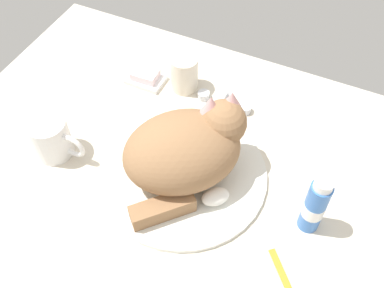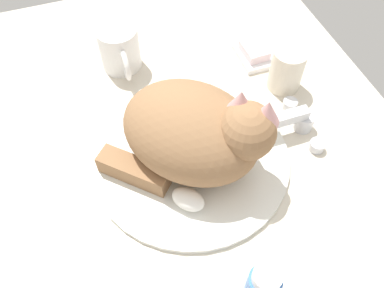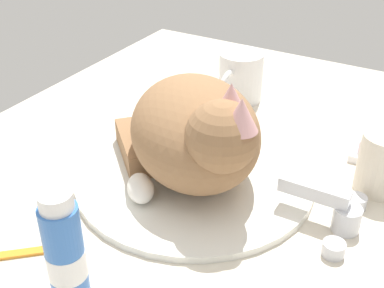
% 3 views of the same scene
% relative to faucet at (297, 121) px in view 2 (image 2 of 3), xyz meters
% --- Properties ---
extents(ground_plane, '(1.10, 0.83, 0.03)m').
position_rel_faucet_xyz_m(ground_plane, '(0.00, -0.21, -0.04)').
color(ground_plane, beige).
extents(sink_basin, '(0.35, 0.35, 0.01)m').
position_rel_faucet_xyz_m(sink_basin, '(0.00, -0.21, -0.02)').
color(sink_basin, silver).
rests_on(sink_basin, ground_plane).
extents(faucet, '(0.13, 0.11, 0.05)m').
position_rel_faucet_xyz_m(faucet, '(0.00, 0.00, 0.00)').
color(faucet, silver).
rests_on(faucet, ground_plane).
extents(cat, '(0.29, 0.30, 0.17)m').
position_rel_faucet_xyz_m(cat, '(0.01, -0.20, 0.06)').
color(cat, '#936B47').
rests_on(cat, sink_basin).
extents(coffee_mug, '(0.13, 0.08, 0.09)m').
position_rel_faucet_xyz_m(coffee_mug, '(-0.27, -0.27, 0.02)').
color(coffee_mug, white).
rests_on(coffee_mug, ground_plane).
extents(rinse_cup, '(0.07, 0.07, 0.09)m').
position_rel_faucet_xyz_m(rinse_cup, '(-0.11, 0.03, 0.02)').
color(rinse_cup, silver).
rests_on(rinse_cup, ground_plane).
extents(soap_dish, '(0.09, 0.06, 0.01)m').
position_rel_faucet_xyz_m(soap_dish, '(-0.20, 0.01, -0.02)').
color(soap_dish, white).
rests_on(soap_dish, ground_plane).
extents(soap_bar, '(0.06, 0.05, 0.02)m').
position_rel_faucet_xyz_m(soap_bar, '(-0.20, 0.01, -0.00)').
color(soap_bar, silver).
rests_on(soap_bar, soap_dish).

